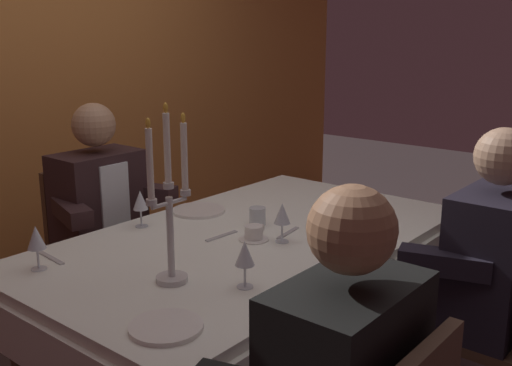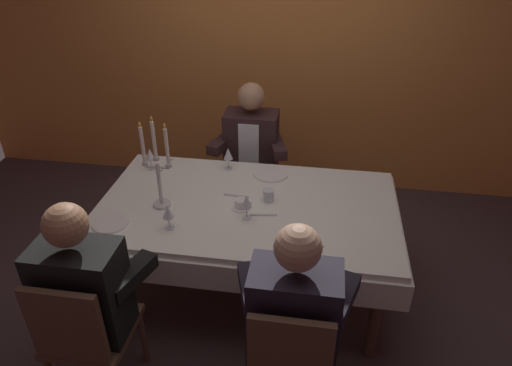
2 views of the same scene
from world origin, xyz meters
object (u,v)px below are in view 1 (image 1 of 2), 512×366
Objects in this scene: dinner_plate_1 at (199,210)px; wine_glass_3 at (140,201)px; coffee_cup_0 at (254,234)px; water_tumbler_0 at (257,216)px; wine_glass_1 at (36,239)px; dining_table at (250,262)px; seated_diner_1 at (98,205)px; wine_glass_2 at (245,254)px; dinner_plate_0 at (166,327)px; seated_diner_2 at (495,261)px; wine_glass_0 at (282,214)px; candelabra at (169,210)px.

dinner_plate_1 is 0.34m from wine_glass_3.
wine_glass_3 is 0.53m from coffee_cup_0.
wine_glass_1 is at bearing 162.25° from water_tumbler_0.
dining_table is 0.90m from seated_diner_1.
wine_glass_2 is at bearing -144.23° from water_tumbler_0.
dining_table is 0.16m from coffee_cup_0.
seated_diner_2 is at bearing -25.53° from dinner_plate_0.
wine_glass_0 is at bearing 115.53° from seated_diner_2.
wine_glass_0 is 0.13× the size of seated_diner_1.
wine_glass_1 is 2.06× the size of water_tumbler_0.
water_tumbler_0 is at bearing -17.75° from wine_glass_1.
dining_table is 8.96× the size of dinner_plate_0.
wine_glass_3 is at bearing 75.54° from wine_glass_2.
wine_glass_3 is at bearing 173.24° from dinner_plate_1.
dinner_plate_1 is at bearing 101.86° from seated_diner_2.
candelabra is 0.64m from wine_glass_3.
seated_diner_2 is (0.25, -0.95, -0.04)m from water_tumbler_0.
wine_glass_3 reaches higher than dining_table.
wine_glass_0 is 0.93m from wine_glass_1.
dining_table is 11.83× the size of wine_glass_1.
dining_table is 11.83× the size of wine_glass_2.
wine_glass_0 and wine_glass_2 have the same top height.
wine_glass_0 is at bearing -5.22° from candelabra.
dinner_plate_1 is 1.52× the size of wine_glass_1.
seated_diner_1 is (0.29, 1.21, -0.12)m from wine_glass_2.
seated_diner_1 is at bearing 61.68° from dinner_plate_0.
dining_table is at bearing 10.60° from candelabra.
wine_glass_0 is 0.47m from wine_glass_2.
seated_diner_1 is at bearing 97.65° from wine_glass_0.
wine_glass_3 is at bearing 110.39° from coffee_cup_0.
seated_diner_2 is at bearing -40.90° from candelabra.
candelabra is 2.46× the size of dinner_plate_1.
wine_glass_1 reaches higher than dinner_plate_1.
wine_glass_0 is 1.00× the size of wine_glass_2.
wine_glass_2 is at bearing -141.82° from dining_table.
coffee_cup_0 is (-0.05, 0.10, -0.09)m from wine_glass_0.
dinner_plate_1 is 0.90m from wine_glass_2.
candelabra is (-0.53, -0.10, 0.37)m from dining_table.
wine_glass_0 is 1.00× the size of wine_glass_1.
coffee_cup_0 is at bearing -123.86° from dining_table.
seated_diner_2 is (1.15, -0.55, -0.01)m from dinner_plate_0.
seated_diner_2 is at bearing -64.22° from coffee_cup_0.
seated_diner_2 is (0.35, -0.73, -0.12)m from wine_glass_0.
wine_glass_0 reaches higher than coffee_cup_0.
candelabra is at bearing -174.08° from coffee_cup_0.
coffee_cup_0 reaches higher than dinner_plate_0.
water_tumbler_0 is at bearing 63.95° from wine_glass_0.
wine_glass_3 is (0.56, 0.78, 0.11)m from dinner_plate_0.
candelabra is at bearing -62.83° from wine_glass_1.
coffee_cup_0 is at bearing 5.92° from candelabra.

